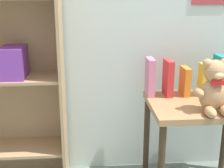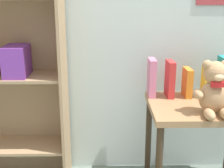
{
  "view_description": "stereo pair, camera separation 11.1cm",
  "coord_description": "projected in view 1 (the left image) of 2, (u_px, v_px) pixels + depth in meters",
  "views": [
    {
      "loc": [
        -0.45,
        -0.8,
        1.26
      ],
      "look_at": [
        -0.31,
        0.96,
        0.73
      ],
      "focal_mm": 50.0,
      "sensor_mm": 36.0,
      "label": 1
    },
    {
      "loc": [
        -0.34,
        -0.81,
        1.26
      ],
      "look_at": [
        -0.31,
        0.96,
        0.73
      ],
      "focal_mm": 50.0,
      "sensor_mm": 36.0,
      "label": 2
    }
  ],
  "objects": [
    {
      "name": "book_standing_teal",
      "position": [
        218.0,
        74.0,
        2.01
      ],
      "size": [
        0.04,
        0.12,
        0.25
      ],
      "primitive_type": "cube",
      "rotation": [
        0.0,
        0.0,
        0.02
      ],
      "color": "teal",
      "rests_on": "display_table"
    },
    {
      "name": "book_standing_pink",
      "position": [
        150.0,
        77.0,
        1.98
      ],
      "size": [
        0.04,
        0.13,
        0.24
      ],
      "primitive_type": "cube",
      "rotation": [
        0.0,
        0.0,
        -0.0
      ],
      "color": "#D17093",
      "rests_on": "display_table"
    },
    {
      "name": "bookshelf_side",
      "position": [
        1.0,
        61.0,
        1.91
      ],
      "size": [
        0.75,
        0.3,
        1.48
      ],
      "color": "tan",
      "rests_on": "ground_plane"
    },
    {
      "name": "book_standing_yellow",
      "position": [
        203.0,
        80.0,
        1.99
      ],
      "size": [
        0.04,
        0.11,
        0.2
      ],
      "primitive_type": "cube",
      "rotation": [
        0.0,
        0.0,
        -0.04
      ],
      "color": "gold",
      "rests_on": "display_table"
    },
    {
      "name": "book_standing_orange",
      "position": [
        185.0,
        81.0,
        1.99
      ],
      "size": [
        0.04,
        0.13,
        0.18
      ],
      "primitive_type": "cube",
      "rotation": [
        0.0,
        0.0,
        0.02
      ],
      "color": "orange",
      "rests_on": "display_table"
    },
    {
      "name": "book_standing_red",
      "position": [
        168.0,
        78.0,
        1.97
      ],
      "size": [
        0.05,
        0.13,
        0.23
      ],
      "primitive_type": "cube",
      "rotation": [
        0.0,
        0.0,
        0.04
      ],
      "color": "red",
      "rests_on": "display_table"
    },
    {
      "name": "teddy_bear",
      "position": [
        214.0,
        88.0,
        1.7
      ],
      "size": [
        0.23,
        0.21,
        0.3
      ],
      "color": "tan",
      "rests_on": "display_table"
    },
    {
      "name": "display_table",
      "position": [
        199.0,
        117.0,
        1.9
      ],
      "size": [
        0.62,
        0.49,
        0.61
      ],
      "color": "#9E754C",
      "rests_on": "ground_plane"
    }
  ]
}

